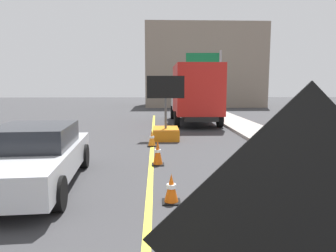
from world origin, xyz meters
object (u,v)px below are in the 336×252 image
at_px(roadwork_sign, 301,250).
at_px(arrow_board_trailer, 166,128).
at_px(traffic_cone_curbside, 152,138).
at_px(traffic_cone_mid_lane, 171,189).
at_px(box_truck, 195,93).
at_px(pickup_car, 33,156).
at_px(highway_guide_sign, 210,71).
at_px(traffic_cone_far_lane, 158,153).

distance_m(roadwork_sign, arrow_board_trailer, 12.05).
bearing_deg(roadwork_sign, traffic_cone_curbside, 95.03).
xyz_separation_m(roadwork_sign, traffic_cone_mid_lane, (-0.45, 4.48, -1.18)).
bearing_deg(arrow_board_trailer, traffic_cone_curbside, -108.74).
relative_size(roadwork_sign, box_truck, 0.34).
relative_size(roadwork_sign, traffic_cone_mid_lane, 3.96).
bearing_deg(traffic_cone_curbside, arrow_board_trailer, 71.26).
xyz_separation_m(box_truck, pickup_car, (-5.17, -11.71, -1.16)).
xyz_separation_m(arrow_board_trailer, traffic_cone_mid_lane, (-0.12, -7.52, -0.19)).
bearing_deg(highway_guide_sign, traffic_cone_curbside, -108.64).
distance_m(arrow_board_trailer, box_truck, 5.89).
bearing_deg(traffic_cone_curbside, highway_guide_sign, 71.36).
distance_m(pickup_car, traffic_cone_curbside, 5.34).
distance_m(box_truck, pickup_car, 12.85).
height_order(arrow_board_trailer, pickup_car, arrow_board_trailer).
height_order(roadwork_sign, highway_guide_sign, highway_guide_sign).
relative_size(highway_guide_sign, traffic_cone_curbside, 8.08).
xyz_separation_m(box_truck, traffic_cone_mid_lane, (-2.04, -12.92, -1.57)).
distance_m(box_truck, traffic_cone_far_lane, 10.31).
xyz_separation_m(roadwork_sign, arrow_board_trailer, (-0.33, 12.00, -0.99)).
height_order(box_truck, pickup_car, box_truck).
height_order(highway_guide_sign, traffic_cone_curbside, highway_guide_sign).
distance_m(pickup_car, traffic_cone_far_lane, 3.40).
bearing_deg(roadwork_sign, box_truck, 84.79).
bearing_deg(box_truck, traffic_cone_mid_lane, -98.95).
distance_m(roadwork_sign, pickup_car, 6.77).
bearing_deg(traffic_cone_far_lane, traffic_cone_mid_lane, -85.23).
bearing_deg(traffic_cone_mid_lane, pickup_car, 158.84).
bearing_deg(pickup_car, box_truck, 66.20).
bearing_deg(highway_guide_sign, arrow_board_trailer, -108.63).
xyz_separation_m(box_truck, highway_guide_sign, (1.95, 6.06, 1.57)).
xyz_separation_m(highway_guide_sign, traffic_cone_far_lane, (-4.24, -16.00, -3.06)).
distance_m(arrow_board_trailer, pickup_car, 7.10).
height_order(roadwork_sign, traffic_cone_curbside, roadwork_sign).
height_order(box_truck, traffic_cone_far_lane, box_truck).
relative_size(roadwork_sign, pickup_car, 0.48).
bearing_deg(pickup_car, traffic_cone_curbside, 59.85).
height_order(pickup_car, traffic_cone_mid_lane, pickup_car).
bearing_deg(pickup_car, highway_guide_sign, 68.18).
bearing_deg(box_truck, highway_guide_sign, 72.16).
bearing_deg(traffic_cone_far_lane, traffic_cone_curbside, 94.19).
xyz_separation_m(pickup_car, traffic_cone_curbside, (2.67, 4.60, -0.39)).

